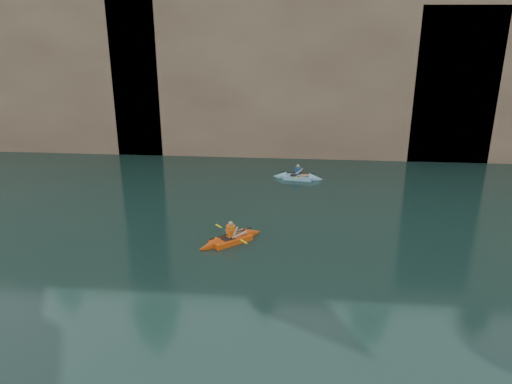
{
  "coord_description": "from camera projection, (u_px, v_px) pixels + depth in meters",
  "views": [
    {
      "loc": [
        2.01,
        -10.09,
        9.06
      ],
      "look_at": [
        0.56,
        6.57,
        3.0
      ],
      "focal_mm": 35.0,
      "sensor_mm": 36.0,
      "label": 1
    }
  ],
  "objects": [
    {
      "name": "sea_cave_west",
      "position": [
        5.0,
        121.0,
        34.05
      ],
      "size": [
        4.5,
        1.0,
        4.0
      ],
      "primitive_type": "cube",
      "color": "black",
      "rests_on": "ground"
    },
    {
      "name": "cliff_slab_center",
      "position": [
        300.0,
        68.0,
        31.77
      ],
      "size": [
        24.0,
        2.4,
        11.4
      ],
      "primitive_type": "cube",
      "color": "#97785B",
      "rests_on": "ground"
    },
    {
      "name": "kayaker_ltblue_mid",
      "position": [
        298.0,
        177.0,
        28.58
      ],
      "size": [
        2.94,
        2.18,
        1.1
      ],
      "rotation": [
        0.0,
        0.0,
        -0.12
      ],
      "color": "#86C4E0",
      "rests_on": "ground"
    },
    {
      "name": "cliff",
      "position": [
        275.0,
        53.0,
        38.76
      ],
      "size": [
        70.0,
        16.0,
        12.0
      ],
      "primitive_type": "cube",
      "color": "tan",
      "rests_on": "ground"
    },
    {
      "name": "kayaker_orange",
      "position": [
        231.0,
        239.0,
        20.75
      ],
      "size": [
        2.8,
        2.55,
        1.17
      ],
      "rotation": [
        0.0,
        0.0,
        0.71
      ],
      "color": "#DF4C0E",
      "rests_on": "ground"
    },
    {
      "name": "sea_cave_east",
      "position": [
        425.0,
        125.0,
        31.68
      ],
      "size": [
        5.0,
        1.0,
        4.5
      ],
      "primitive_type": "cube",
      "color": "black",
      "rests_on": "ground"
    },
    {
      "name": "sea_cave_center",
      "position": [
        208.0,
        131.0,
        33.05
      ],
      "size": [
        3.5,
        1.0,
        3.2
      ],
      "primitive_type": "cube",
      "color": "black",
      "rests_on": "ground"
    }
  ]
}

